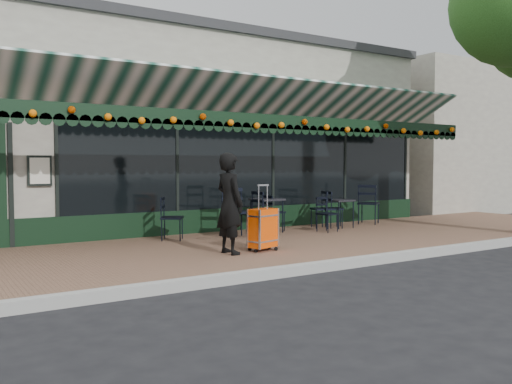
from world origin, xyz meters
TOP-DOWN VIEW (x-y plane):
  - ground at (0.00, 0.00)m, footprint 80.00×80.00m
  - sidewalk at (0.00, 2.00)m, footprint 18.00×4.00m
  - curb at (0.00, -0.08)m, footprint 18.00×0.16m
  - restaurant_building at (0.00, 7.84)m, footprint 12.00×9.60m
  - neighbor_building_right at (13.00, 8.00)m, footprint 12.00×8.00m
  - woman at (-1.28, 1.29)m, footprint 0.45×0.64m
  - suitcase at (-0.65, 1.25)m, footprint 0.54×0.40m
  - cafe_table_a at (2.67, 3.09)m, footprint 0.53×0.53m
  - cafe_table_b at (0.79, 3.31)m, footprint 0.59×0.59m
  - chair_a_left at (2.28, 3.28)m, footprint 0.55×0.55m
  - chair_a_right at (2.48, 3.12)m, footprint 0.56×0.56m
  - chair_a_front at (1.92, 2.64)m, footprint 0.44×0.44m
  - chair_a_extra at (3.81, 3.32)m, footprint 0.69×0.69m
  - chair_b_left at (0.17, 3.01)m, footprint 0.47×0.47m
  - chair_b_right at (1.05, 3.41)m, footprint 0.42×0.42m
  - chair_b_front at (-0.21, 2.90)m, footprint 0.56×0.56m
  - chair_solo at (-1.42, 3.28)m, footprint 0.58×0.58m

SIDE VIEW (x-z plane):
  - ground at x=0.00m, z-range 0.00..0.00m
  - sidewalk at x=0.00m, z-range 0.00..0.15m
  - curb at x=0.00m, z-range 0.00..0.15m
  - suitcase at x=-0.65m, z-range -0.03..1.08m
  - chair_a_front at x=1.92m, z-range 0.15..0.92m
  - chair_b_right at x=1.05m, z-range 0.15..0.96m
  - chair_solo at x=-1.42m, z-range 0.15..1.00m
  - chair_a_left at x=2.28m, z-range 0.15..1.01m
  - chair_a_right at x=2.48m, z-range 0.15..1.02m
  - chair_b_left at x=0.17m, z-range 0.15..1.07m
  - chair_a_extra at x=3.81m, z-range 0.15..1.14m
  - chair_b_front at x=-0.21m, z-range 0.15..1.16m
  - cafe_table_a at x=2.67m, z-range 0.41..1.06m
  - cafe_table_b at x=0.79m, z-range 0.44..1.17m
  - woman at x=-1.28m, z-range 0.15..1.80m
  - restaurant_building at x=0.00m, z-range 0.02..4.52m
  - neighbor_building_right at x=13.00m, z-range 0.00..4.80m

